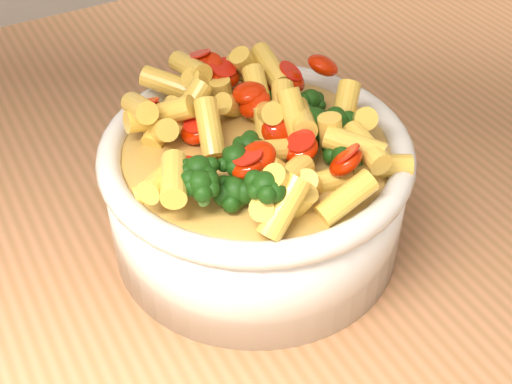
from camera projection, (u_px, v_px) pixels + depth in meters
name	position (u px, v px, depth m)	size (l,w,h in m)	color
table	(228.00, 258.00, 0.72)	(1.20, 0.80, 0.90)	#B4754D
serving_bowl	(256.00, 191.00, 0.57)	(0.24, 0.24, 0.10)	silver
pasta_salad	(256.00, 125.00, 0.53)	(0.19, 0.19, 0.04)	#FFCE50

